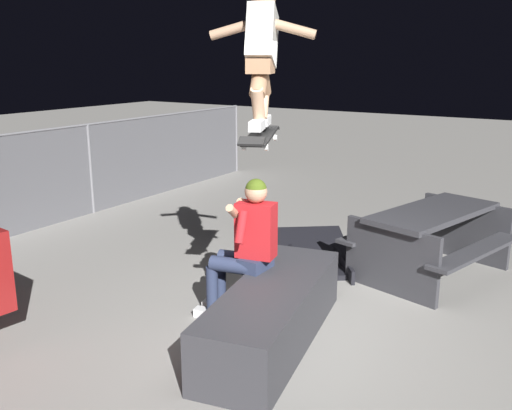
{
  "coord_description": "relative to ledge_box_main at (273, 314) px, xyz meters",
  "views": [
    {
      "loc": [
        -3.93,
        -2.19,
        2.37
      ],
      "look_at": [
        0.16,
        0.4,
        1.11
      ],
      "focal_mm": 39.93,
      "sensor_mm": 36.0,
      "label": 1
    }
  ],
  "objects": [
    {
      "name": "picnic_table_back",
      "position": [
        2.29,
        -0.69,
        0.24
      ],
      "size": [
        1.99,
        1.74,
        0.75
      ],
      "color": "#38383D",
      "rests_on": "ground"
    },
    {
      "name": "ledge_box_main",
      "position": [
        0.0,
        0.0,
        0.0
      ],
      "size": [
        2.16,
        1.04,
        0.51
      ],
      "primitive_type": "cube",
      "rotation": [
        0.0,
        0.0,
        0.2
      ],
      "color": "#38383D",
      "rests_on": "ground"
    },
    {
      "name": "skater_airborne",
      "position": [
        0.25,
        0.28,
        2.16
      ],
      "size": [
        0.63,
        0.85,
        1.12
      ],
      "color": "white"
    },
    {
      "name": "kicker_ramp",
      "position": [
        1.98,
        0.59,
        -0.2
      ],
      "size": [
        1.53,
        1.45,
        0.33
      ],
      "color": "black",
      "rests_on": "ground"
    },
    {
      "name": "ground_plane",
      "position": [
        0.1,
        -0.07,
        -0.26
      ],
      "size": [
        40.0,
        40.0,
        0.0
      ],
      "primitive_type": "plane",
      "color": "gray"
    },
    {
      "name": "person_sitting_on_ledge",
      "position": [
        0.23,
        0.44,
        0.5
      ],
      "size": [
        0.59,
        0.78,
        1.35
      ],
      "color": "#2D3856",
      "rests_on": "ground"
    },
    {
      "name": "skateboard",
      "position": [
        0.2,
        0.25,
        1.47
      ],
      "size": [
        1.02,
        0.58,
        0.13
      ],
      "color": "black"
    }
  ]
}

